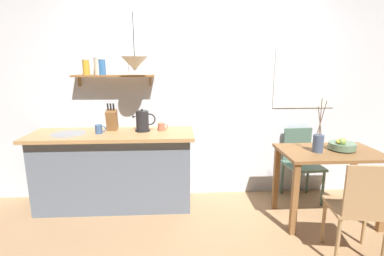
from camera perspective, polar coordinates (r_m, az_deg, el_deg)
name	(u,v)px	position (r m, az deg, el deg)	size (l,w,h in m)	color
ground_plane	(202,216)	(3.38, 2.02, -16.88)	(14.00, 14.00, 0.00)	#A87F56
back_wall	(215,89)	(3.62, 4.53, 7.65)	(6.80, 0.11, 2.70)	silver
kitchen_counter	(115,169)	(3.54, -14.94, -7.81)	(1.83, 0.63, 0.90)	slate
wall_shelf	(105,71)	(3.51, -16.73, 10.60)	(0.92, 0.20, 0.32)	brown
dining_table	(329,163)	(3.38, 25.19, -6.30)	(1.01, 0.63, 0.77)	brown
dining_chair_near	(360,206)	(2.86, 30.07, -13.05)	(0.48, 0.45, 0.89)	tan
dining_chair_far	(301,160)	(3.86, 20.51, -5.90)	(0.43, 0.44, 0.87)	#4C6B5B
fruit_bowl	(342,145)	(3.40, 27.32, -3.00)	(0.27, 0.27, 0.14)	slate
twig_vase	(318,143)	(3.22, 23.48, -2.65)	(0.11, 0.10, 0.55)	#475675
electric_kettle	(143,121)	(3.37, -9.63, 1.33)	(0.26, 0.17, 0.26)	black
knife_block	(112,120)	(3.48, -15.42, 1.58)	(0.11, 0.16, 0.32)	brown
coffee_mug_by_sink	(99,129)	(3.38, -17.76, -0.20)	(0.12, 0.08, 0.10)	#3D5B89
coffee_mug_spare	(162,127)	(3.39, -5.98, 0.24)	(0.12, 0.08, 0.09)	#C6664C
pendant_lamp	(135,63)	(3.18, -11.17, 12.31)	(0.28, 0.28, 0.59)	black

